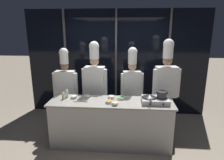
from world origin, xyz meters
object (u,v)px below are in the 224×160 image
(prep_bowl_ginger, at_px, (115,103))
(chef_pastry, at_px, (166,81))
(prep_bowl_chicken, at_px, (87,96))
(prep_bowl_shrimp, at_px, (111,97))
(prep_bowl_scallions, at_px, (121,98))
(frying_pan, at_px, (149,96))
(chef_head, at_px, (66,84))
(squeeze_bottle_oil, at_px, (63,95))
(prep_bowl_carrots, at_px, (109,101))
(squeeze_bottle_clear, at_px, (67,93))
(prep_bowl_garlic, at_px, (74,97))
(chef_line, at_px, (132,83))
(serving_spoon_slotted, at_px, (84,101))
(chef_sous, at_px, (95,80))
(portable_stove, at_px, (155,100))
(stock_pot, at_px, (162,94))

(prep_bowl_ginger, distance_m, chef_pastry, 1.32)
(prep_bowl_chicken, xyz_separation_m, chef_pastry, (1.62, 0.41, 0.24))
(prep_bowl_shrimp, bearing_deg, prep_bowl_scallions, -3.47)
(frying_pan, distance_m, chef_head, 1.91)
(squeeze_bottle_oil, bearing_deg, prep_bowl_carrots, -8.26)
(squeeze_bottle_clear, distance_m, prep_bowl_ginger, 1.04)
(prep_bowl_carrots, relative_size, prep_bowl_garlic, 1.10)
(prep_bowl_carrots, height_order, prep_bowl_scallions, prep_bowl_carrots)
(squeeze_bottle_clear, relative_size, chef_line, 0.10)
(serving_spoon_slotted, relative_size, chef_sous, 0.14)
(prep_bowl_carrots, relative_size, prep_bowl_chicken, 1.08)
(prep_bowl_scallions, distance_m, chef_pastry, 1.06)
(prep_bowl_garlic, xyz_separation_m, chef_pastry, (1.86, 0.49, 0.23))
(squeeze_bottle_clear, distance_m, prep_bowl_carrots, 0.90)
(prep_bowl_carrots, height_order, serving_spoon_slotted, prep_bowl_carrots)
(prep_bowl_ginger, relative_size, chef_line, 0.07)
(portable_stove, relative_size, stock_pot, 2.37)
(squeeze_bottle_oil, height_order, prep_bowl_ginger, squeeze_bottle_oil)
(prep_bowl_scallions, height_order, chef_line, chef_line)
(chef_sous, bearing_deg, prep_bowl_carrots, 121.63)
(frying_pan, bearing_deg, stock_pot, 1.27)
(chef_sous, height_order, chef_line, chef_sous)
(prep_bowl_carrots, height_order, chef_line, chef_line)
(serving_spoon_slotted, xyz_separation_m, chef_pastry, (1.63, 0.67, 0.25))
(stock_pot, xyz_separation_m, prep_bowl_shrimp, (-0.94, 0.16, -0.14))
(prep_bowl_shrimp, relative_size, prep_bowl_chicken, 1.03)
(frying_pan, distance_m, prep_bowl_scallions, 0.56)
(prep_bowl_shrimp, bearing_deg, portable_stove, -11.14)
(portable_stove, xyz_separation_m, serving_spoon_slotted, (-1.34, -0.06, -0.04))
(prep_bowl_ginger, bearing_deg, prep_bowl_shrimp, 105.39)
(prep_bowl_chicken, bearing_deg, prep_bowl_ginger, -33.17)
(prep_bowl_scallions, bearing_deg, prep_bowl_garlic, -177.87)
(squeeze_bottle_oil, bearing_deg, portable_stove, -1.60)
(prep_bowl_shrimp, xyz_separation_m, prep_bowl_garlic, (-0.74, -0.05, -0.00))
(chef_sous, bearing_deg, prep_bowl_shrimp, 133.52)
(portable_stove, height_order, chef_head, chef_head)
(frying_pan, distance_m, chef_pastry, 0.75)
(prep_bowl_garlic, bearing_deg, serving_spoon_slotted, -37.47)
(prep_bowl_ginger, bearing_deg, chef_head, 144.06)
(prep_bowl_carrots, relative_size, chef_pastry, 0.07)
(stock_pot, height_order, prep_bowl_chicken, stock_pot)
(squeeze_bottle_oil, distance_m, chef_sous, 0.82)
(frying_pan, distance_m, squeeze_bottle_oil, 1.65)
(stock_pot, xyz_separation_m, chef_head, (-2.02, 0.67, -0.03))
(prep_bowl_ginger, relative_size, serving_spoon_slotted, 0.45)
(chef_sous, height_order, chef_pastry, chef_pastry)
(serving_spoon_slotted, distance_m, chef_sous, 0.76)
(squeeze_bottle_clear, relative_size, prep_bowl_scallions, 1.13)
(prep_bowl_ginger, bearing_deg, chef_line, 70.29)
(squeeze_bottle_clear, distance_m, chef_pastry, 2.07)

